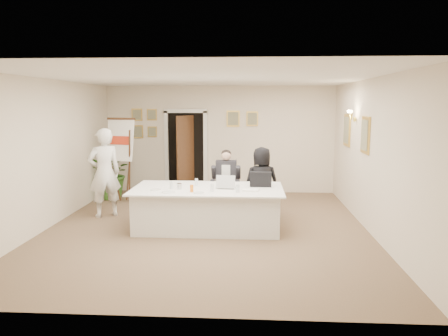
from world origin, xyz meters
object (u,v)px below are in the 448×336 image
conference_table (208,208)px  seated_man (226,182)px  laptop (226,180)px  steel_jug (179,186)px  paper_stack (251,190)px  laptop_bag (261,179)px  standing_man (104,173)px  standing_woman (262,182)px  potted_palm (111,172)px  flip_chart (123,164)px  oj_glass (192,188)px

conference_table → seated_man: (0.28, 1.13, 0.30)m
laptop → conference_table: bearing=-166.7°
seated_man → steel_jug: seated_man is taller
conference_table → paper_stack: (0.80, -0.22, 0.40)m
laptop → laptop_bag: bearing=19.2°
standing_man → paper_stack: bearing=129.2°
standing_woman → steel_jug: 1.87m
potted_palm → laptop_bag: bearing=-32.5°
standing_woman → laptop: size_ratio=3.99×
potted_palm → steel_jug: 3.42m
seated_man → potted_palm: (-2.93, 1.37, -0.04)m
seated_man → standing_woman: bearing=-8.6°
flip_chart → laptop_bag: bearing=-31.1°
standing_man → oj_glass: 2.28m
flip_chart → steel_jug: (1.72, -2.28, -0.08)m
standing_man → paper_stack: 3.18m
oj_glass → laptop: bearing=36.5°
conference_table → laptop: (0.34, 0.04, 0.52)m
flip_chart → oj_glass: (1.98, -2.52, -0.07)m
standing_man → paper_stack: standing_man is taller
seated_man → laptop: (0.06, -1.10, 0.22)m
conference_table → oj_glass: size_ratio=21.58×
seated_man → standing_man: bearing=-162.7°
steel_jug → standing_woman: bearing=34.6°
seated_man → flip_chart: size_ratio=0.71×
seated_man → laptop_bag: size_ratio=3.41×
potted_palm → paper_stack: (3.45, -2.72, 0.13)m
laptop → steel_jug: bearing=-160.4°
flip_chart → steel_jug: 2.86m
paper_stack → standing_woman: bearing=78.8°
conference_table → laptop: bearing=6.5°
standing_woman → oj_glass: bearing=33.7°
potted_palm → laptop_bag: 4.33m
standing_man → laptop_bag: (3.21, -0.57, -0.00)m
standing_man → steel_jug: bearing=119.2°
conference_table → flip_chart: bearing=136.3°
seated_man → steel_jug: size_ratio=12.66×
laptop → paper_stack: laptop is taller
standing_woman → paper_stack: size_ratio=5.00×
laptop → standing_man: bearing=171.2°
potted_palm → laptop: size_ratio=3.58×
laptop → steel_jug: (-0.85, -0.19, -0.08)m
oj_glass → steel_jug: (-0.26, 0.24, -0.01)m
laptop_bag → laptop: bearing=-165.2°
flip_chart → paper_stack: 3.84m
conference_table → flip_chart: (-2.23, 2.13, 0.52)m
flip_chart → oj_glass: flip_chart is taller
seated_man → laptop: seated_man is taller
oj_glass → laptop_bag: bearing=25.0°
laptop_bag → oj_glass: size_ratio=3.14×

